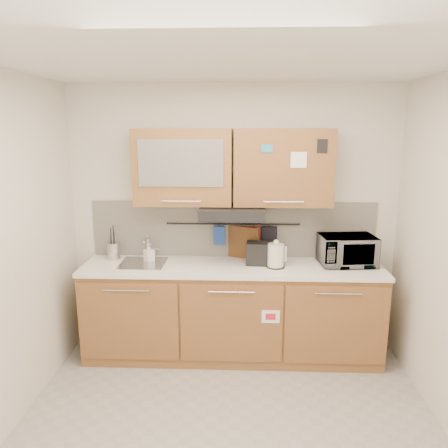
{
  "coord_description": "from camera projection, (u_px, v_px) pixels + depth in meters",
  "views": [
    {
      "loc": [
        0.08,
        -2.73,
        2.2
      ],
      "look_at": [
        -0.07,
        1.05,
        1.35
      ],
      "focal_mm": 35.0,
      "sensor_mm": 36.0,
      "label": 1
    }
  ],
  "objects": [
    {
      "name": "range_hood",
      "position": [
        233.0,
        212.0,
        4.05
      ],
      "size": [
        0.6,
        0.46,
        0.1
      ],
      "primitive_type": "cube",
      "color": "black",
      "rests_on": "upper_cabinets"
    },
    {
      "name": "ceiling",
      "position": [
        229.0,
        57.0,
        2.58
      ],
      "size": [
        3.2,
        3.2,
        0.0
      ],
      "primitive_type": "plane",
      "rotation": [
        3.14,
        0.0,
        0.0
      ],
      "color": "white",
      "rests_on": "wall_back"
    },
    {
      "name": "pot_holder",
      "position": [
        254.0,
        234.0,
        4.28
      ],
      "size": [
        0.12,
        0.02,
        0.15
      ],
      "primitive_type": "cube",
      "rotation": [
        0.0,
        0.0,
        -0.03
      ],
      "color": "red",
      "rests_on": "utensil_rail"
    },
    {
      "name": "floor",
      "position": [
        228.0,
        438.0,
        3.15
      ],
      "size": [
        3.2,
        3.2,
        0.0
      ],
      "primitive_type": "plane",
      "color": "#9E9993",
      "rests_on": "ground"
    },
    {
      "name": "countertop",
      "position": [
        232.0,
        267.0,
        4.11
      ],
      "size": [
        2.82,
        0.62,
        0.04
      ],
      "primitive_type": "cube",
      "color": "white",
      "rests_on": "base_cabinet"
    },
    {
      "name": "wall_back",
      "position": [
        233.0,
        219.0,
        4.32
      ],
      "size": [
        3.2,
        0.0,
        3.2
      ],
      "primitive_type": "plane",
      "rotation": [
        1.57,
        0.0,
        0.0
      ],
      "color": "silver",
      "rests_on": "ground"
    },
    {
      "name": "soap_bottle",
      "position": [
        149.0,
        252.0,
        4.2
      ],
      "size": [
        0.12,
        0.12,
        0.18
      ],
      "primitive_type": "imported",
      "rotation": [
        0.0,
        0.0,
        0.77
      ],
      "color": "#999999",
      "rests_on": "countertop"
    },
    {
      "name": "base_cabinet",
      "position": [
        232.0,
        316.0,
        4.22
      ],
      "size": [
        2.8,
        0.64,
        0.88
      ],
      "color": "#905C33",
      "rests_on": "floor"
    },
    {
      "name": "microwave",
      "position": [
        347.0,
        250.0,
        4.1
      ],
      "size": [
        0.54,
        0.39,
        0.28
      ],
      "primitive_type": "imported",
      "rotation": [
        0.0,
        0.0,
        0.11
      ],
      "color": "#999999",
      "rests_on": "countertop"
    },
    {
      "name": "toaster",
      "position": [
        261.0,
        253.0,
        4.12
      ],
      "size": [
        0.29,
        0.19,
        0.21
      ],
      "rotation": [
        0.0,
        0.0,
        -0.08
      ],
      "color": "black",
      "rests_on": "countertop"
    },
    {
      "name": "utensil_rail",
      "position": [
        233.0,
        224.0,
        4.28
      ],
      "size": [
        1.3,
        0.02,
        0.02
      ],
      "primitive_type": "cylinder",
      "rotation": [
        0.0,
        1.57,
        0.0
      ],
      "color": "black",
      "rests_on": "backsplash"
    },
    {
      "name": "kettle",
      "position": [
        276.0,
        256.0,
        4.03
      ],
      "size": [
        0.2,
        0.19,
        0.27
      ],
      "rotation": [
        0.0,
        0.0,
        0.37
      ],
      "color": "silver",
      "rests_on": "countertop"
    },
    {
      "name": "upper_cabinets",
      "position": [
        232.0,
        167.0,
        4.04
      ],
      "size": [
        1.82,
        0.37,
        0.7
      ],
      "color": "#905C33",
      "rests_on": "wall_back"
    },
    {
      "name": "oven_mitt",
      "position": [
        219.0,
        235.0,
        4.3
      ],
      "size": [
        0.11,
        0.03,
        0.18
      ],
      "primitive_type": "cube",
      "rotation": [
        0.0,
        0.0,
        -0.04
      ],
      "color": "#22429C",
      "rests_on": "utensil_rail"
    },
    {
      "name": "sink",
      "position": [
        143.0,
        263.0,
        4.16
      ],
      "size": [
        0.42,
        0.4,
        0.26
      ],
      "color": "silver",
      "rests_on": "countertop"
    },
    {
      "name": "dark_pouch",
      "position": [
        269.0,
        238.0,
        4.29
      ],
      "size": [
        0.16,
        0.07,
        0.24
      ],
      "primitive_type": "cube",
      "rotation": [
        0.0,
        0.0,
        -0.18
      ],
      "color": "black",
      "rests_on": "utensil_rail"
    },
    {
      "name": "cutting_board",
      "position": [
        241.0,
        249.0,
        4.32
      ],
      "size": [
        0.35,
        0.17,
        0.45
      ],
      "primitive_type": "cube",
      "rotation": [
        0.0,
        0.0,
        -0.42
      ],
      "color": "brown",
      "rests_on": "utensil_rail"
    },
    {
      "name": "utensil_crock",
      "position": [
        114.0,
        251.0,
        4.28
      ],
      "size": [
        0.14,
        0.14,
        0.34
      ],
      "rotation": [
        0.0,
        0.0,
        -0.05
      ],
      "color": "#B5B5B9",
      "rests_on": "countertop"
    },
    {
      "name": "backsplash",
      "position": [
        233.0,
        229.0,
        4.33
      ],
      "size": [
        2.8,
        0.02,
        0.56
      ],
      "primitive_type": "cube",
      "color": "silver",
      "rests_on": "countertop"
    }
  ]
}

